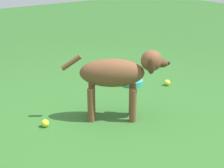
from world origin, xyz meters
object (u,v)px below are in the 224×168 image
at_px(tennis_ball_0, 45,123).
at_px(dog, 118,74).
at_px(water_bowl, 133,82).
at_px(tennis_ball_1, 167,83).

bearing_deg(tennis_ball_0, dog, -110.80).
xyz_separation_m(tennis_ball_0, water_bowl, (0.33, -1.26, -0.00)).
xyz_separation_m(tennis_ball_1, water_bowl, (0.23, 0.29, -0.00)).
height_order(tennis_ball_1, water_bowl, tennis_ball_1).
distance_m(dog, water_bowl, 0.94).
relative_size(tennis_ball_1, water_bowl, 0.30).
relative_size(dog, tennis_ball_1, 11.66).
distance_m(tennis_ball_0, water_bowl, 1.30).
distance_m(dog, tennis_ball_1, 1.07).
relative_size(tennis_ball_0, water_bowl, 0.30).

